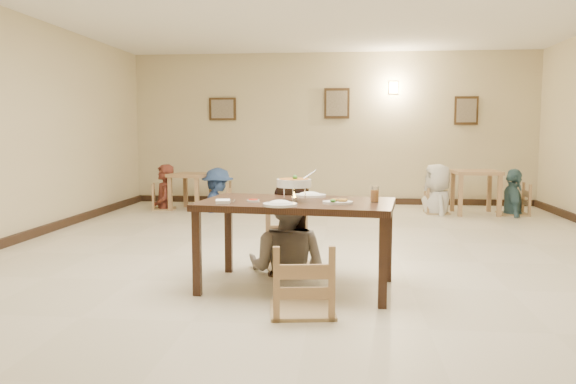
# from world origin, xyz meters

# --- Properties ---
(floor) EXTENTS (10.00, 10.00, 0.00)m
(floor) POSITION_xyz_m (0.00, 0.00, 0.00)
(floor) COLOR beige
(floor) RESTS_ON ground
(wall_back) EXTENTS (10.00, 0.00, 10.00)m
(wall_back) POSITION_xyz_m (0.00, 5.00, 1.50)
(wall_back) COLOR beige
(wall_back) RESTS_ON floor
(wall_front) EXTENTS (10.00, 0.00, 10.00)m
(wall_front) POSITION_xyz_m (0.00, -5.00, 1.50)
(wall_front) COLOR beige
(wall_front) RESTS_ON floor
(baseboard_back) EXTENTS (8.00, 0.06, 0.12)m
(baseboard_back) POSITION_xyz_m (0.00, 4.97, 0.06)
(baseboard_back) COLOR black
(baseboard_back) RESTS_ON floor
(picture_a) EXTENTS (0.55, 0.04, 0.45)m
(picture_a) POSITION_xyz_m (-2.20, 4.96, 1.90)
(picture_a) COLOR #362313
(picture_a) RESTS_ON wall_back
(picture_b) EXTENTS (0.50, 0.04, 0.60)m
(picture_b) POSITION_xyz_m (0.10, 4.96, 2.00)
(picture_b) COLOR #362313
(picture_b) RESTS_ON wall_back
(picture_c) EXTENTS (0.45, 0.04, 0.55)m
(picture_c) POSITION_xyz_m (2.60, 4.96, 1.85)
(picture_c) COLOR #362313
(picture_c) RESTS_ON wall_back
(wall_sconce) EXTENTS (0.16, 0.05, 0.22)m
(wall_sconce) POSITION_xyz_m (1.20, 4.96, 2.30)
(wall_sconce) COLOR #FFD88C
(wall_sconce) RESTS_ON wall_back
(main_table) EXTENTS (1.85, 1.19, 0.81)m
(main_table) POSITION_xyz_m (-0.17, -1.22, 0.73)
(main_table) COLOR #361E13
(main_table) RESTS_ON floor
(chair_far) EXTENTS (0.50, 0.50, 1.07)m
(chair_far) POSITION_xyz_m (-0.29, -0.52, 0.53)
(chair_far) COLOR tan
(chair_far) RESTS_ON floor
(chair_near) EXTENTS (0.51, 0.51, 1.09)m
(chair_near) POSITION_xyz_m (-0.06, -1.91, 0.54)
(chair_near) COLOR tan
(chair_near) RESTS_ON floor
(main_diner) EXTENTS (1.05, 0.92, 1.84)m
(main_diner) POSITION_xyz_m (-0.32, -0.59, 0.92)
(main_diner) COLOR gray
(main_diner) RESTS_ON floor
(curry_warmer) EXTENTS (0.35, 0.31, 0.28)m
(curry_warmer) POSITION_xyz_m (-0.19, -1.26, 0.98)
(curry_warmer) COLOR silver
(curry_warmer) RESTS_ON main_table
(rice_plate_far) EXTENTS (0.32, 0.32, 0.07)m
(rice_plate_far) POSITION_xyz_m (-0.07, -0.88, 0.83)
(rice_plate_far) COLOR white
(rice_plate_far) RESTS_ON main_table
(rice_plate_near) EXTENTS (0.30, 0.30, 0.07)m
(rice_plate_near) POSITION_xyz_m (-0.28, -1.57, 0.83)
(rice_plate_near) COLOR white
(rice_plate_near) RESTS_ON main_table
(fried_plate) EXTENTS (0.27, 0.27, 0.06)m
(fried_plate) POSITION_xyz_m (0.21, -1.39, 0.83)
(fried_plate) COLOR white
(fried_plate) RESTS_ON main_table
(chili_dish) EXTENTS (0.11, 0.11, 0.02)m
(chili_dish) POSITION_xyz_m (-0.55, -1.32, 0.83)
(chili_dish) COLOR white
(chili_dish) RESTS_ON main_table
(napkin_cutlery) EXTENTS (0.18, 0.26, 0.03)m
(napkin_cutlery) POSITION_xyz_m (-0.80, -1.45, 0.83)
(napkin_cutlery) COLOR white
(napkin_cutlery) RESTS_ON main_table
(drink_glass) EXTENTS (0.07, 0.07, 0.15)m
(drink_glass) POSITION_xyz_m (0.54, -1.24, 0.88)
(drink_glass) COLOR white
(drink_glass) RESTS_ON main_table
(bg_table_left) EXTENTS (0.82, 0.82, 0.68)m
(bg_table_left) POSITION_xyz_m (-2.57, 3.83, 0.54)
(bg_table_left) COLOR tan
(bg_table_left) RESTS_ON floor
(bg_table_right) EXTENTS (0.78, 0.78, 0.77)m
(bg_table_right) POSITION_xyz_m (2.56, 3.78, 0.63)
(bg_table_right) COLOR tan
(bg_table_right) RESTS_ON floor
(bg_chair_ll) EXTENTS (0.43, 0.43, 0.91)m
(bg_chair_ll) POSITION_xyz_m (-3.08, 3.82, 0.45)
(bg_chair_ll) COLOR tan
(bg_chair_ll) RESTS_ON floor
(bg_chair_lr) EXTENTS (0.46, 0.46, 0.98)m
(bg_chair_lr) POSITION_xyz_m (-2.06, 3.81, 0.49)
(bg_chair_lr) COLOR tan
(bg_chair_lr) RESTS_ON floor
(bg_chair_rl) EXTENTS (0.41, 0.41, 0.87)m
(bg_chair_rl) POSITION_xyz_m (1.91, 3.80, 0.43)
(bg_chair_rl) COLOR tan
(bg_chair_rl) RESTS_ON floor
(bg_chair_rr) EXTENTS (0.48, 0.48, 1.03)m
(bg_chair_rr) POSITION_xyz_m (3.21, 3.79, 0.51)
(bg_chair_rr) COLOR tan
(bg_chair_rr) RESTS_ON floor
(bg_diner_a) EXTENTS (0.59, 0.72, 1.68)m
(bg_diner_a) POSITION_xyz_m (-3.08, 3.82, 0.84)
(bg_diner_a) COLOR maroon
(bg_diner_a) RESTS_ON floor
(bg_diner_b) EXTENTS (0.62, 1.03, 1.57)m
(bg_diner_b) POSITION_xyz_m (-2.06, 3.81, 0.78)
(bg_diner_b) COLOR #31508A
(bg_diner_b) RESTS_ON floor
(bg_diner_c) EXTENTS (0.63, 0.90, 1.76)m
(bg_diner_c) POSITION_xyz_m (1.91, 3.80, 0.88)
(bg_diner_c) COLOR silver
(bg_diner_c) RESTS_ON floor
(bg_diner_d) EXTENTS (0.51, 0.98, 1.61)m
(bg_diner_d) POSITION_xyz_m (3.21, 3.79, 0.80)
(bg_diner_d) COLOR slate
(bg_diner_d) RESTS_ON floor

